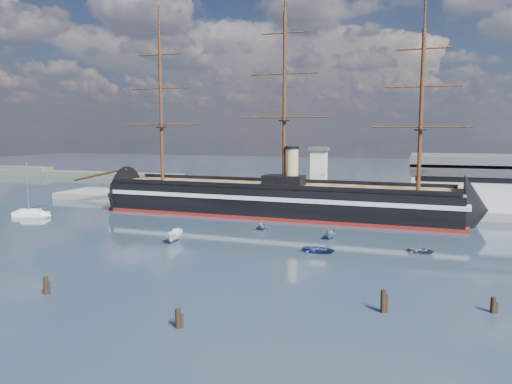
% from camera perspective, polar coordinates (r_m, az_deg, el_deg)
% --- Properties ---
extents(ground, '(600.00, 600.00, 0.00)m').
position_cam_1_polar(ground, '(106.21, 2.11, -4.56)').
color(ground, '#1E2E3E').
rests_on(ground, ground).
extents(quay, '(180.00, 18.00, 2.00)m').
position_cam_1_polar(quay, '(138.96, 10.19, -1.92)').
color(quay, slate).
rests_on(quay, ground).
extents(quay_tower, '(5.00, 5.00, 15.00)m').
position_cam_1_polar(quay_tower, '(135.98, 7.18, 2.08)').
color(quay_tower, silver).
rests_on(quay_tower, ground).
extents(shoreline, '(120.00, 10.00, 4.00)m').
position_cam_1_polar(shoreline, '(258.06, -22.57, 2.05)').
color(shoreline, '#3F4C38').
rests_on(shoreline, ground).
extents(warship, '(113.17, 19.58, 53.94)m').
position_cam_1_polar(warship, '(126.40, 1.55, -0.84)').
color(warship, black).
rests_on(warship, ground).
extents(sailboat, '(8.96, 4.87, 13.76)m').
position_cam_1_polar(sailboat, '(136.54, -24.33, -2.22)').
color(sailboat, white).
rests_on(sailboat, ground).
extents(motorboat_a, '(7.43, 3.42, 2.87)m').
position_cam_1_polar(motorboat_a, '(98.04, -9.27, -5.63)').
color(motorboat_a, white).
rests_on(motorboat_a, ground).
extents(motorboat_b, '(1.84, 3.74, 1.68)m').
position_cam_1_polar(motorboat_b, '(88.95, 7.21, -6.90)').
color(motorboat_b, navy).
rests_on(motorboat_b, ground).
extents(motorboat_c, '(5.22, 2.20, 2.04)m').
position_cam_1_polar(motorboat_c, '(100.71, 8.53, -5.28)').
color(motorboat_c, slate).
rests_on(motorboat_c, ground).
extents(motorboat_d, '(7.00, 5.18, 2.36)m').
position_cam_1_polar(motorboat_d, '(108.58, 0.66, -4.30)').
color(motorboat_d, gray).
rests_on(motorboat_d, ground).
extents(motorboat_e, '(1.87, 3.06, 1.33)m').
position_cam_1_polar(motorboat_e, '(92.80, 18.32, -6.62)').
color(motorboat_e, slate).
rests_on(motorboat_e, ground).
extents(piling_near_left, '(0.64, 0.64, 3.07)m').
position_cam_1_polar(piling_near_left, '(72.21, -22.84, -10.70)').
color(piling_near_left, black).
rests_on(piling_near_left, ground).
extents(piling_near_mid, '(0.64, 0.64, 2.86)m').
position_cam_1_polar(piling_near_mid, '(56.81, -8.87, -15.08)').
color(piling_near_mid, black).
rests_on(piling_near_mid, ground).
extents(piling_near_right, '(0.64, 0.64, 3.49)m').
position_cam_1_polar(piling_near_right, '(62.24, 14.29, -13.21)').
color(piling_near_right, black).
rests_on(piling_near_right, ground).
extents(piling_far_right, '(0.64, 0.64, 2.62)m').
position_cam_1_polar(piling_far_right, '(66.50, 25.44, -12.36)').
color(piling_far_right, black).
rests_on(piling_far_right, ground).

